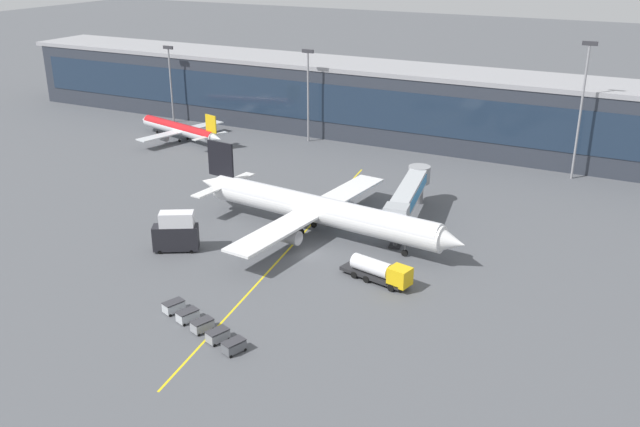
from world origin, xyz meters
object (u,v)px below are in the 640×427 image
at_px(catering_lift, 176,232).
at_px(baggage_cart_4, 234,346).
at_px(main_airliner, 319,210).
at_px(commuter_jet_far, 179,129).
at_px(fuel_tanker, 380,271).
at_px(baggage_cart_2, 202,325).
at_px(baggage_cart_3, 218,335).
at_px(baggage_cart_0, 174,306).
at_px(baggage_cart_1, 188,316).

xyz_separation_m(catering_lift, baggage_cart_4, (23.47, -19.54, -2.28)).
height_order(main_airliner, commuter_jet_far, main_airliner).
bearing_deg(main_airliner, fuel_tanker, -36.30).
bearing_deg(baggage_cart_2, baggage_cart_3, -19.43).
distance_m(baggage_cart_2, baggage_cart_3, 3.20).
bearing_deg(baggage_cart_3, baggage_cart_4, -19.43).
distance_m(baggage_cart_3, commuter_jet_far, 90.79).
relative_size(main_airliner, baggage_cart_0, 16.51).
xyz_separation_m(baggage_cart_2, baggage_cart_3, (3.02, -1.06, 0.00)).
height_order(baggage_cart_1, baggage_cart_4, same).
relative_size(baggage_cart_0, baggage_cart_1, 1.00).
bearing_deg(commuter_jet_far, baggage_cart_4, -48.42).
bearing_deg(baggage_cart_3, commuter_jet_far, 130.60).
bearing_deg(baggage_cart_3, baggage_cart_1, 160.57).
relative_size(main_airliner, catering_lift, 6.96).
height_order(main_airliner, baggage_cart_3, main_airliner).
bearing_deg(baggage_cart_1, baggage_cart_4, -19.43).
height_order(fuel_tanker, catering_lift, catering_lift).
bearing_deg(baggage_cart_1, main_airliner, 86.50).
xyz_separation_m(main_airliner, baggage_cart_4, (7.10, -35.19, -3.44)).
relative_size(baggage_cart_3, baggage_cart_4, 1.00).
bearing_deg(baggage_cart_1, fuel_tanker, 50.14).
bearing_deg(baggage_cart_2, baggage_cart_4, -19.43).
distance_m(fuel_tanker, baggage_cart_2, 26.07).
bearing_deg(baggage_cart_2, baggage_cart_1, 160.57).
xyz_separation_m(baggage_cart_3, commuter_jet_far, (-59.08, 68.92, 1.91)).
xyz_separation_m(baggage_cart_1, baggage_cart_4, (9.05, -3.19, 0.00)).
bearing_deg(fuel_tanker, baggage_cart_1, -129.86).
height_order(main_airliner, catering_lift, main_airliner).
bearing_deg(main_airliner, baggage_cart_3, -83.19).
bearing_deg(baggage_cart_1, baggage_cart_0, 160.57).
height_order(catering_lift, commuter_jet_far, commuter_jet_far).
distance_m(main_airliner, baggage_cart_1, 32.24).
relative_size(baggage_cart_4, commuter_jet_far, 0.10).
bearing_deg(baggage_cart_4, baggage_cart_0, 160.57).
height_order(main_airliner, baggage_cart_2, main_airliner).
bearing_deg(catering_lift, main_airliner, 43.71).
relative_size(main_airliner, baggage_cart_4, 16.51).
bearing_deg(baggage_cart_1, baggage_cart_3, -19.43).
bearing_deg(baggage_cart_3, baggage_cart_0, 160.57).
height_order(fuel_tanker, baggage_cart_3, fuel_tanker).
xyz_separation_m(baggage_cart_1, baggage_cart_2, (3.02, -1.06, 0.00)).
relative_size(catering_lift, commuter_jet_far, 0.24).
distance_m(baggage_cart_0, baggage_cart_4, 12.80).
relative_size(catering_lift, baggage_cart_4, 2.37).
relative_size(fuel_tanker, baggage_cart_1, 3.68).
height_order(fuel_tanker, baggage_cart_2, fuel_tanker).
xyz_separation_m(baggage_cart_1, commuter_jet_far, (-53.04, 66.79, 1.91)).
xyz_separation_m(fuel_tanker, baggage_cart_2, (-14.28, -21.79, -0.96)).
bearing_deg(baggage_cart_2, commuter_jet_far, 129.56).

